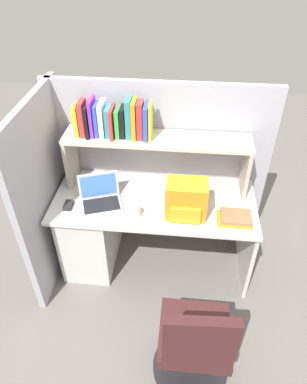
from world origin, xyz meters
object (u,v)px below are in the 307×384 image
at_px(laptop, 100,198).
at_px(paper_cup, 135,211).
at_px(computer_mouse, 68,205).
at_px(office_chair, 194,347).
at_px(backpack, 186,200).

xyz_separation_m(laptop, paper_cup, (0.29, -0.13, -0.00)).
distance_m(computer_mouse, office_chair, 1.36).
bearing_deg(office_chair, laptop, -53.54).
bearing_deg(office_chair, computer_mouse, -43.42).
relative_size(paper_cup, office_chair, 0.10).
bearing_deg(paper_cup, backpack, 9.15).
bearing_deg(backpack, laptop, 174.27).
xyz_separation_m(laptop, office_chair, (0.77, -0.93, -0.39)).
relative_size(backpack, computer_mouse, 2.88).
distance_m(laptop, backpack, 0.67).
bearing_deg(paper_cup, computer_mouse, 174.54).
bearing_deg(office_chair, backpack, -86.31).
relative_size(laptop, paper_cup, 4.13).
distance_m(laptop, paper_cup, 0.32).
height_order(laptop, computer_mouse, laptop).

